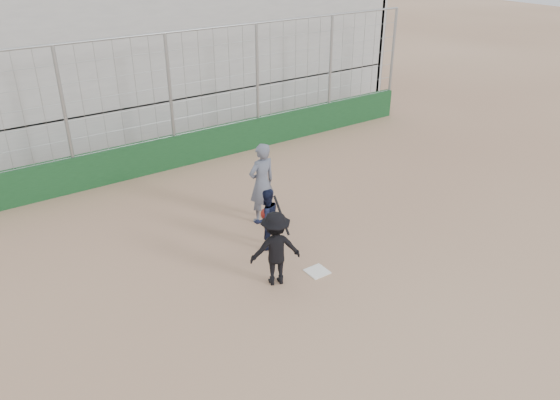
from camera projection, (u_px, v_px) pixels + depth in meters
ground at (317, 272)px, 11.69m from camera, size 90.00×90.00×0.00m
home_plate at (317, 271)px, 11.69m from camera, size 0.44×0.44×0.02m
backstop at (174, 137)px, 16.40m from camera, size 18.10×0.25×4.04m
bleachers at (109, 44)px, 19.15m from camera, size 20.25×6.70×6.98m
batter_at_plate at (276, 248)px, 11.02m from camera, size 1.19×0.93×1.78m
catcher_crouched at (267, 229)px, 12.35m from camera, size 0.80×0.67×1.02m
umpire at (262, 187)px, 13.34m from camera, size 0.79×0.56×1.85m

